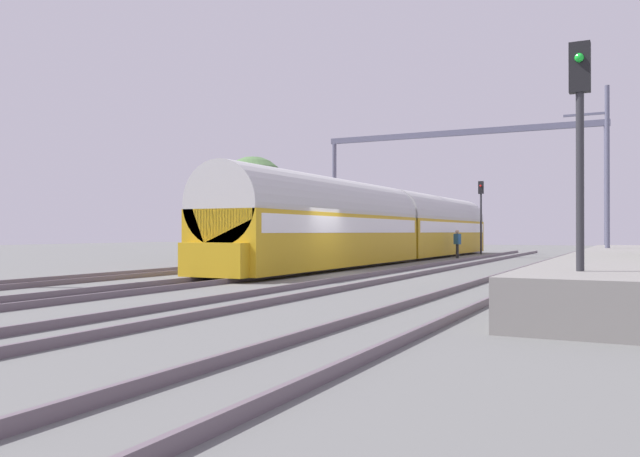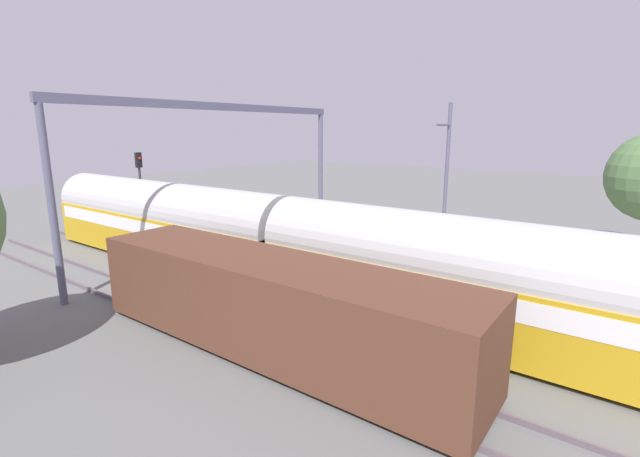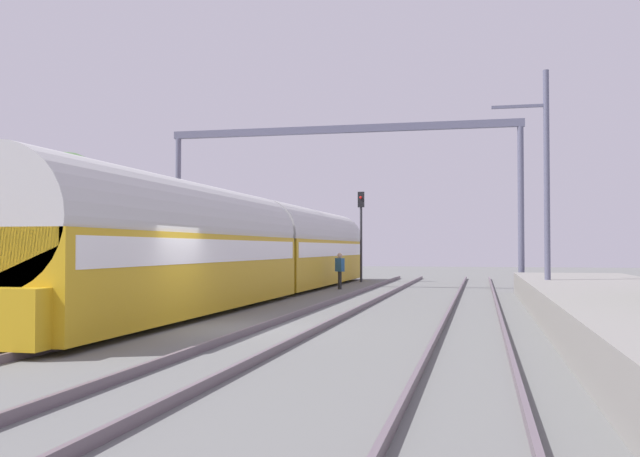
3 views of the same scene
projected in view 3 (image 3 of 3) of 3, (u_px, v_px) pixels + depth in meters
name	position (u px, v px, depth m)	size (l,w,h in m)	color
ground	(206.00, 329.00, 17.40)	(120.00, 120.00, 0.00)	slate
track_west	(126.00, 323.00, 17.87)	(1.51, 60.00, 0.16)	#61545D
track_east	(289.00, 327.00, 16.94)	(1.51, 60.00, 0.16)	#61545D
track_far_east	(471.00, 332.00, 16.01)	(1.52, 60.00, 0.16)	#61545D
platform	(635.00, 311.00, 17.13)	(4.40, 28.00, 0.90)	gray
passenger_train	(260.00, 248.00, 28.77)	(2.93, 32.85, 3.82)	gold
freight_car	(128.00, 261.00, 26.77)	(2.80, 13.00, 2.70)	#563323
person_crossing	(340.00, 268.00, 33.98)	(0.47, 0.40, 1.73)	#272727
railway_signal_far	(361.00, 224.00, 41.29)	(0.36, 0.30, 5.23)	#2D2D33
catenary_gantry	(340.00, 165.00, 34.22)	(17.11, 0.28, 7.86)	slate
catenary_pole_east_mid	(545.00, 183.00, 24.04)	(1.90, 0.20, 8.00)	slate
tree_west_background	(64.00, 200.00, 34.52)	(4.67, 4.67, 6.64)	#4C3826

